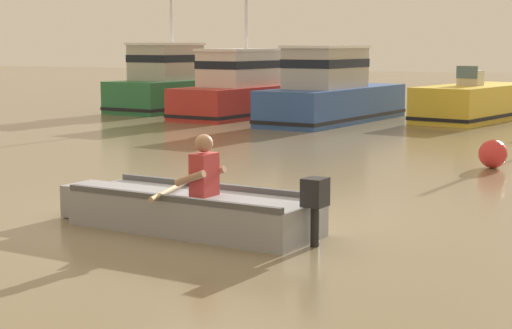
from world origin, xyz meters
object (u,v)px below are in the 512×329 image
Objects in this scene: mooring_buoy at (493,154)px; moored_boat_green at (172,86)px; moored_boat_blue at (332,94)px; moored_boat_yellow at (475,103)px; moored_boat_red at (246,91)px; rowboat_with_person at (190,209)px.

moored_boat_green is at bearing 142.89° from mooring_buoy.
mooring_buoy is (12.28, -9.29, -0.60)m from moored_boat_green.
moored_boat_blue is 4.39m from moored_boat_yellow.
moored_boat_green reaches higher than mooring_buoy.
moored_boat_blue is at bearing -14.29° from moored_boat_red.
moored_boat_red is 1.01× the size of moored_boat_blue.
moored_boat_yellow is at bearing 13.15° from moored_boat_red.
moored_boat_red reaches higher than moored_boat_yellow.
moored_boat_red is 12.19× the size of mooring_buoy.
moored_boat_yellow is at bearing 33.14° from moored_boat_blue.
mooring_buoy is at bearing -37.11° from moored_boat_green.
moored_boat_red is at bearing -166.85° from moored_boat_yellow.
moored_boat_yellow is (10.06, 0.66, -0.36)m from moored_boat_green.
moored_boat_blue is 9.60m from mooring_buoy.
moored_boat_red is at bearing 165.71° from moored_boat_blue.
rowboat_with_person is 16.67m from moored_boat_red.
mooring_buoy is at bearing -42.77° from moored_boat_red.
moored_boat_green reaches higher than moored_boat_blue.
rowboat_with_person reaches higher than mooring_buoy.
moored_boat_yellow is at bearing 3.76° from moored_boat_green.
moored_boat_green is at bearing -176.24° from moored_boat_yellow.
moored_boat_red reaches higher than mooring_buoy.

